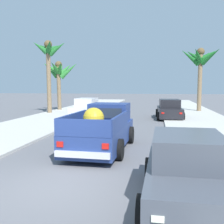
% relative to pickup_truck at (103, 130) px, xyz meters
% --- Properties ---
extents(ground_plane, '(160.00, 160.00, 0.00)m').
position_rel_pickup_truck_xyz_m(ground_plane, '(-0.27, -4.37, -0.80)').
color(ground_plane, slate).
extents(sidewalk_left, '(4.95, 60.00, 0.12)m').
position_rel_pickup_truck_xyz_m(sidewalk_left, '(-5.78, 7.63, -0.74)').
color(sidewalk_left, beige).
rests_on(sidewalk_left, ground).
extents(sidewalk_right, '(4.95, 60.00, 0.12)m').
position_rel_pickup_truck_xyz_m(sidewalk_right, '(5.24, 7.63, -0.74)').
color(sidewalk_right, beige).
rests_on(sidewalk_right, ground).
extents(curb_left, '(0.16, 60.00, 0.10)m').
position_rel_pickup_truck_xyz_m(curb_left, '(-4.70, 7.63, -0.75)').
color(curb_left, silver).
rests_on(curb_left, ground).
extents(curb_right, '(0.16, 60.00, 0.10)m').
position_rel_pickup_truck_xyz_m(curb_right, '(4.17, 7.63, -0.75)').
color(curb_right, silver).
rests_on(curb_right, ground).
extents(pickup_truck, '(2.36, 5.28, 1.80)m').
position_rel_pickup_truck_xyz_m(pickup_truck, '(0.00, 0.00, 0.00)').
color(pickup_truck, navy).
rests_on(pickup_truck, ground).
extents(car_left_near, '(2.10, 4.29, 1.54)m').
position_rel_pickup_truck_xyz_m(car_left_near, '(2.89, -4.86, -0.09)').
color(car_left_near, '#474C56').
rests_on(car_left_near, ground).
extents(car_right_near, '(2.14, 4.31, 1.54)m').
position_rel_pickup_truck_xyz_m(car_right_near, '(3.22, 11.00, -0.09)').
color(car_right_near, black).
rests_on(car_right_near, ground).
extents(car_left_mid, '(2.21, 4.34, 1.54)m').
position_rel_pickup_truck_xyz_m(car_left_mid, '(-3.76, 11.84, -0.09)').
color(car_left_mid, silver).
rests_on(car_left_mid, ground).
extents(palm_tree_left_fore, '(4.08, 3.74, 5.13)m').
position_rel_pickup_truck_xyz_m(palm_tree_left_fore, '(-7.75, 16.15, 3.27)').
color(palm_tree_left_fore, '#846B4C').
rests_on(palm_tree_left_fore, ground).
extents(palm_tree_right_fore, '(3.26, 3.42, 6.70)m').
position_rel_pickup_truck_xyz_m(palm_tree_right_fore, '(-7.50, 12.93, 4.57)').
color(palm_tree_right_fore, '#846B4C').
rests_on(palm_tree_right_fore, ground).
extents(palm_tree_left_mid, '(3.90, 4.01, 6.27)m').
position_rel_pickup_truck_xyz_m(palm_tree_left_mid, '(6.37, 17.05, 4.26)').
color(palm_tree_left_mid, '#846B4C').
rests_on(palm_tree_left_mid, ground).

